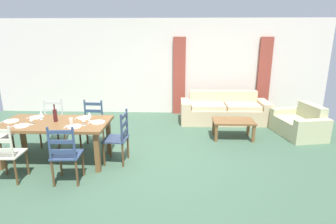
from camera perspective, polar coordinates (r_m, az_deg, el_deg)
name	(u,v)px	position (r m, az deg, el deg)	size (l,w,h in m)	color
ground_plane	(146,159)	(5.22, -4.60, -9.83)	(9.60, 9.60, 0.02)	#3B5742
wall_far	(159,67)	(8.04, -1.97, 9.36)	(9.60, 0.16, 2.70)	silver
curtain_panel_left	(179,76)	(7.91, 2.35, 7.43)	(0.35, 0.08, 2.20)	#983D30
curtain_panel_right	(264,77)	(8.27, 19.36, 6.92)	(0.35, 0.08, 2.20)	#983D30
dining_table	(55,127)	(5.28, -22.48, -2.86)	(1.90, 0.96, 0.75)	brown
dining_chair_near_left	(6,153)	(4.94, -30.72, -7.43)	(0.43, 0.41, 0.96)	beige
dining_chair_near_right	(66,154)	(4.51, -20.56, -8.28)	(0.45, 0.43, 0.96)	navy
dining_chair_far_left	(53,123)	(6.18, -22.94, -2.11)	(0.44, 0.42, 0.96)	beige
dining_chair_far_right	(92,124)	(5.81, -15.51, -2.51)	(0.44, 0.43, 0.96)	#304761
dining_chair_head_east	(118,137)	(4.98, -10.28, -5.22)	(0.43, 0.45, 0.96)	#303D58
dinner_plate_near_left	(22,126)	(5.25, -28.17, -2.55)	(0.24, 0.24, 0.02)	white
fork_near_left	(13,126)	(5.33, -29.55, -2.56)	(0.02, 0.17, 0.01)	silver
dinner_plate_near_right	(74,126)	(4.85, -18.96, -2.88)	(0.24, 0.24, 0.02)	white
fork_near_right	(66,127)	(4.91, -20.59, -2.89)	(0.02, 0.17, 0.01)	silver
dinner_plate_far_left	(37,117)	(5.66, -25.68, -1.00)	(0.24, 0.24, 0.02)	white
fork_far_left	(29,117)	(5.74, -27.00, -1.03)	(0.02, 0.17, 0.01)	silver
dinner_plate_far_right	(84,118)	(5.30, -17.06, -1.18)	(0.24, 0.24, 0.02)	white
fork_far_right	(76,118)	(5.35, -18.57, -1.21)	(0.02, 0.17, 0.01)	silver
dinner_plate_head_west	(12,121)	(5.62, -29.82, -1.65)	(0.24, 0.24, 0.02)	white
fork_head_west	(4,121)	(5.70, -31.09, -1.67)	(0.02, 0.17, 0.01)	silver
dinner_plate_head_east	(98,122)	(4.97, -14.40, -2.07)	(0.24, 0.24, 0.02)	white
fork_head_east	(90,122)	(5.02, -16.03, -2.10)	(0.02, 0.17, 0.01)	silver
wine_bottle	(55,115)	(5.24, -22.48, -0.62)	(0.07, 0.07, 0.32)	#471919
wine_glass_near_left	(31,118)	(5.24, -26.67, -1.22)	(0.06, 0.06, 0.16)	white
wine_glass_near_right	(84,119)	(4.86, -17.19, -1.44)	(0.06, 0.06, 0.16)	white
wine_glass_far_left	(41,114)	(5.49, -24.98, -0.29)	(0.06, 0.06, 0.16)	white
wine_glass_far_right	(89,115)	(5.11, -16.07, -0.53)	(0.06, 0.06, 0.16)	white
coffee_cup_primary	(71,121)	(5.08, -19.57, -1.71)	(0.07, 0.07, 0.09)	beige
couch	(224,111)	(7.42, 11.57, 0.17)	(2.30, 0.84, 0.80)	#D0B289
coffee_table	(233,123)	(6.25, 13.46, -2.24)	(0.90, 0.56, 0.42)	brown
armchair_upholstered	(301,125)	(7.01, 25.95, -2.40)	(1.00, 1.29, 0.72)	#B9B889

